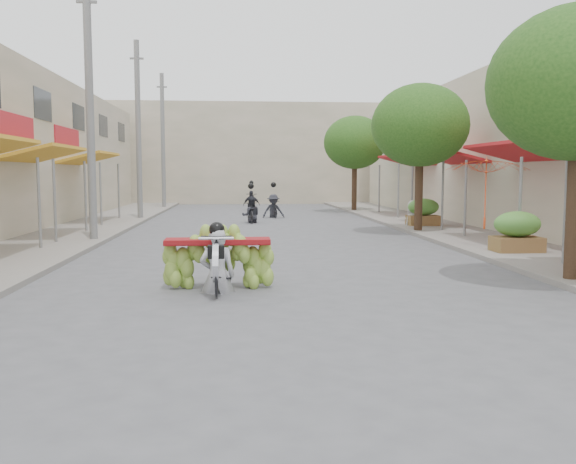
# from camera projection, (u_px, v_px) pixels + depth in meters

# --- Properties ---
(ground) EXTENTS (120.00, 120.00, 0.00)m
(ground) POSITION_uv_depth(u_px,v_px,m) (319.00, 352.00, 7.29)
(ground) COLOR #5B5B60
(ground) RESTS_ON ground
(sidewalk_left) EXTENTS (4.00, 60.00, 0.12)m
(sidewalk_left) POSITION_uv_depth(u_px,v_px,m) (68.00, 232.00, 21.59)
(sidewalk_left) COLOR gray
(sidewalk_left) RESTS_ON ground
(sidewalk_right) EXTENTS (4.00, 60.00, 0.12)m
(sidewalk_right) POSITION_uv_depth(u_px,v_px,m) (452.00, 229.00, 22.73)
(sidewalk_right) COLOR gray
(sidewalk_right) RESTS_ON ground
(far_building) EXTENTS (20.00, 6.00, 7.00)m
(far_building) POSITION_uv_depth(u_px,v_px,m) (251.00, 154.00, 44.65)
(far_building) COLOR #BAAD93
(far_building) RESTS_ON ground
(utility_pole_mid) EXTENTS (0.60, 0.24, 8.00)m
(utility_pole_mid) POSITION_uv_depth(u_px,v_px,m) (90.00, 110.00, 18.36)
(utility_pole_mid) COLOR slate
(utility_pole_mid) RESTS_ON ground
(utility_pole_far) EXTENTS (0.60, 0.24, 8.00)m
(utility_pole_far) POSITION_uv_depth(u_px,v_px,m) (138.00, 131.00, 27.29)
(utility_pole_far) COLOR slate
(utility_pole_far) RESTS_ON ground
(utility_pole_back) EXTENTS (0.60, 0.24, 8.00)m
(utility_pole_back) POSITION_uv_depth(u_px,v_px,m) (163.00, 141.00, 36.22)
(utility_pole_back) COLOR slate
(utility_pole_back) RESTS_ON ground
(street_tree_mid) EXTENTS (3.40, 3.40, 5.25)m
(street_tree_mid) POSITION_uv_depth(u_px,v_px,m) (420.00, 126.00, 21.25)
(street_tree_mid) COLOR #3A2719
(street_tree_mid) RESTS_ON ground
(street_tree_far) EXTENTS (3.40, 3.40, 5.25)m
(street_tree_far) POSITION_uv_depth(u_px,v_px,m) (355.00, 143.00, 33.15)
(street_tree_far) COLOR #3A2719
(street_tree_far) RESTS_ON ground
(produce_crate_mid) EXTENTS (1.20, 0.88, 1.16)m
(produce_crate_mid) POSITION_uv_depth(u_px,v_px,m) (517.00, 229.00, 15.66)
(produce_crate_mid) COLOR brown
(produce_crate_mid) RESTS_ON ground
(produce_crate_far) EXTENTS (1.20, 0.88, 1.16)m
(produce_crate_far) POSITION_uv_depth(u_px,v_px,m) (423.00, 210.00, 23.59)
(produce_crate_far) COLOR brown
(produce_crate_far) RESTS_ON ground
(banana_motorbike) EXTENTS (2.20, 1.94, 2.14)m
(banana_motorbike) POSITION_uv_depth(u_px,v_px,m) (217.00, 252.00, 11.02)
(banana_motorbike) COLOR black
(banana_motorbike) RESTS_ON ground
(market_umbrella) EXTENTS (2.40, 2.40, 1.98)m
(market_umbrella) POSITION_uv_depth(u_px,v_px,m) (488.00, 156.00, 16.41)
(market_umbrella) COLOR #D8481C
(market_umbrella) RESTS_ON ground
(pedestrian) EXTENTS (1.10, 0.94, 1.93)m
(pedestrian) POSITION_uv_depth(u_px,v_px,m) (414.00, 200.00, 23.74)
(pedestrian) COLOR silver
(pedestrian) RESTS_ON ground
(bg_motorbike_a) EXTENTS (0.81, 1.53, 1.95)m
(bg_motorbike_a) POSITION_uv_depth(u_px,v_px,m) (251.00, 205.00, 26.16)
(bg_motorbike_a) COLOR black
(bg_motorbike_a) RESTS_ON ground
(bg_motorbike_b) EXTENTS (1.13, 1.54, 1.95)m
(bg_motorbike_b) POSITION_uv_depth(u_px,v_px,m) (273.00, 199.00, 29.14)
(bg_motorbike_b) COLOR black
(bg_motorbike_b) RESTS_ON ground
(bg_motorbike_c) EXTENTS (0.98, 1.67, 1.95)m
(bg_motorbike_c) POSITION_uv_depth(u_px,v_px,m) (251.00, 196.00, 35.25)
(bg_motorbike_c) COLOR black
(bg_motorbike_c) RESTS_ON ground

